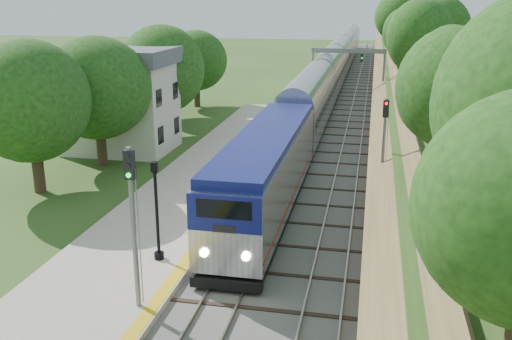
% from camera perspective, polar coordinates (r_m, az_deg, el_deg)
% --- Properties ---
extents(trackbed, '(9.50, 170.00, 0.28)m').
position_cam_1_polar(trackbed, '(72.18, 8.84, 7.38)').
color(trackbed, '#4C4944').
rests_on(trackbed, ground).
extents(platform, '(6.40, 68.00, 0.38)m').
position_cam_1_polar(platform, '(31.33, -9.06, -4.87)').
color(platform, gray).
rests_on(platform, ground).
extents(yellow_stripe, '(0.55, 68.00, 0.01)m').
position_cam_1_polar(yellow_stripe, '(30.41, -4.02, -4.98)').
color(yellow_stripe, gold).
rests_on(yellow_stripe, platform).
extents(embankment, '(10.64, 170.00, 11.70)m').
position_cam_1_polar(embankment, '(71.99, 15.62, 8.46)').
color(embankment, brown).
rests_on(embankment, ground).
extents(station_building, '(8.60, 6.60, 8.00)m').
position_cam_1_polar(station_building, '(46.12, -13.53, 6.91)').
color(station_building, beige).
rests_on(station_building, ground).
extents(signal_gantry, '(8.40, 0.38, 6.20)m').
position_cam_1_polar(signal_gantry, '(66.57, 9.19, 10.71)').
color(signal_gantry, slate).
rests_on(signal_gantry, ground).
extents(trees_behind_platform, '(7.82, 53.32, 7.21)m').
position_cam_1_polar(trees_behind_platform, '(36.58, -15.63, 4.96)').
color(trees_behind_platform, '#332316').
rests_on(trees_behind_platform, ground).
extents(train, '(3.07, 122.94, 4.51)m').
position_cam_1_polar(train, '(81.19, 7.84, 10.05)').
color(train, black).
rests_on(train, trackbed).
extents(lamppost_far, '(0.45, 0.45, 4.55)m').
position_cam_1_polar(lamppost_far, '(25.59, -9.86, -4.62)').
color(lamppost_far, black).
rests_on(lamppost_far, platform).
extents(signal_platform, '(0.37, 0.29, 6.26)m').
position_cam_1_polar(signal_platform, '(21.23, -12.24, -4.07)').
color(signal_platform, slate).
rests_on(signal_platform, platform).
extents(signal_farside, '(0.33, 0.27, 6.10)m').
position_cam_1_polar(signal_farside, '(33.75, 12.67, 3.03)').
color(signal_farside, slate).
rests_on(signal_farside, ground).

